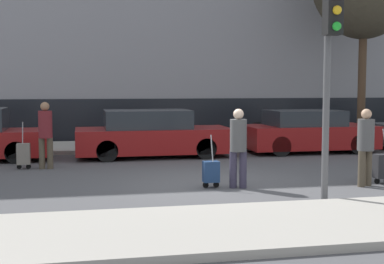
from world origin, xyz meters
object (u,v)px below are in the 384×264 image
object	(u,v)px
pedestrian_center	(238,143)
traffic_light	(330,51)
pedestrian_left	(45,131)
parked_bicycle	(271,131)
trolley_center	(211,172)
trolley_left	(24,154)
parked_car_1	(152,135)
parked_car_2	(307,132)
trolley_right	(382,166)
pedestrian_right	(366,143)

from	to	relation	value
pedestrian_center	traffic_light	xyz separation A→B (m)	(1.11, -1.75, 1.75)
pedestrian_left	parked_bicycle	distance (m)	8.35
trolley_center	trolley_left	bearing A→B (deg)	139.95
trolley_center	parked_bicycle	bearing A→B (deg)	61.23
traffic_light	parked_bicycle	distance (m)	9.59
parked_car_1	trolley_center	xyz separation A→B (m)	(0.55, -5.05, -0.32)
parked_car_2	parked_bicycle	xyz separation A→B (m)	(-0.46, 1.98, -0.13)
parked_car_2	pedestrian_left	world-z (taller)	pedestrian_left
parked_car_2	trolley_right	bearing A→B (deg)	-97.58
trolley_left	parked_bicycle	world-z (taller)	trolley_left
trolley_left	trolley_right	size ratio (longest dim) A/B	1.01
parked_car_2	parked_car_1	bearing A→B (deg)	-178.35
parked_bicycle	pedestrian_left	bearing A→B (deg)	-152.31
parked_car_1	trolley_left	size ratio (longest dim) A/B	3.78
trolley_center	parked_bicycle	distance (m)	8.18
parked_car_1	pedestrian_center	xyz separation A→B (m)	(1.08, -5.18, 0.26)
trolley_right	traffic_light	xyz separation A→B (m)	(-2.03, -1.59, 2.29)
trolley_right	trolley_left	bearing A→B (deg)	154.51
parked_car_1	parked_bicycle	distance (m)	4.96
pedestrian_center	traffic_light	distance (m)	2.71
trolley_center	parked_car_2	bearing A→B (deg)	49.72
parked_car_2	pedestrian_right	distance (m)	5.82
pedestrian_right	pedestrian_center	bearing A→B (deg)	-28.62
parked_bicycle	pedestrian_center	bearing A→B (deg)	-114.99
parked_car_1	trolley_right	bearing A→B (deg)	-51.73
trolley_left	pedestrian_center	xyz separation A→B (m)	(4.53, -3.49, 0.53)
pedestrian_center	trolley_center	distance (m)	0.80
pedestrian_right	traffic_light	xyz separation A→B (m)	(-1.52, -1.39, 1.76)
pedestrian_left	trolley_left	distance (m)	0.79
pedestrian_center	trolley_right	distance (m)	3.18
trolley_center	traffic_light	distance (m)	3.42
parked_bicycle	trolley_center	bearing A→B (deg)	-118.77
parked_car_1	trolley_right	world-z (taller)	parked_car_1
pedestrian_left	traffic_light	bearing A→B (deg)	-38.93
parked_car_2	parked_bicycle	size ratio (longest dim) A/B	2.28
trolley_center	trolley_right	distance (m)	3.68
pedestrian_left	parked_bicycle	bearing A→B (deg)	34.28
pedestrian_left	parked_bicycle	size ratio (longest dim) A/B	0.95
parked_car_1	parked_bicycle	xyz separation A→B (m)	(4.48, 2.12, -0.16)
pedestrian_right	parked_bicycle	bearing A→B (deg)	-116.66
parked_car_1	trolley_left	distance (m)	3.85
parked_car_1	trolley_left	bearing A→B (deg)	-153.89
trolley_center	parked_car_1	bearing A→B (deg)	96.18
parked_car_1	traffic_light	world-z (taller)	traffic_light
parked_car_2	parked_bicycle	bearing A→B (deg)	103.10
parked_car_2	pedestrian_center	bearing A→B (deg)	-125.99
trolley_left	pedestrian_right	size ratio (longest dim) A/B	0.74
pedestrian_center	traffic_light	bearing A→B (deg)	-43.78
traffic_light	trolley_right	bearing A→B (deg)	38.02
pedestrian_left	trolley_left	size ratio (longest dim) A/B	1.41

